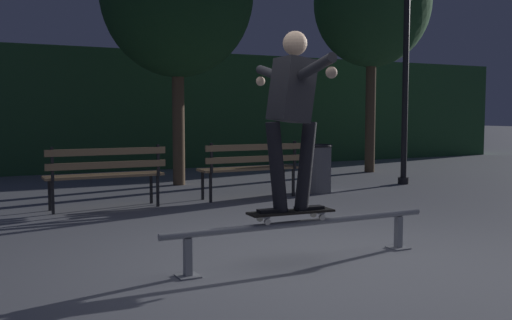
{
  "coord_description": "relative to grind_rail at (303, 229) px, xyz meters",
  "views": [
    {
      "loc": [
        -2.68,
        -4.31,
        1.32
      ],
      "look_at": [
        -0.06,
        0.84,
        0.85
      ],
      "focal_mm": 40.87,
      "sensor_mm": 36.0,
      "label": 1
    }
  ],
  "objects": [
    {
      "name": "park_bench_leftmost",
      "position": [
        -0.94,
        3.6,
        0.25
      ],
      "size": [
        1.6,
        0.42,
        0.88
      ],
      "color": "black",
      "rests_on": "ground"
    },
    {
      "name": "hedge_backdrop",
      "position": [
        -0.0,
        9.29,
        1.09
      ],
      "size": [
        24.0,
        1.2,
        2.75
      ],
      "primitive_type": "cube",
      "color": "#2D5B33",
      "rests_on": "ground"
    },
    {
      "name": "skateboard",
      "position": [
        -0.13,
        0.0,
        0.16
      ],
      "size": [
        0.79,
        0.25,
        0.09
      ],
      "color": "black",
      "rests_on": "grind_rail"
    },
    {
      "name": "skateboarder",
      "position": [
        -0.12,
        -0.0,
        1.09
      ],
      "size": [
        0.62,
        1.41,
        1.56
      ],
      "color": "black",
      "rests_on": "skateboard"
    },
    {
      "name": "lamp_post_right",
      "position": [
        4.62,
        3.97,
        2.19
      ],
      "size": [
        0.32,
        0.32,
        3.9
      ],
      "color": "black",
      "rests_on": "ground"
    },
    {
      "name": "ground_plane",
      "position": [
        -0.0,
        -0.04,
        -0.29
      ],
      "size": [
        90.0,
        90.0,
        0.0
      ],
      "primitive_type": "plane",
      "color": "slate"
    },
    {
      "name": "tree_far_right",
      "position": [
        5.44,
        6.02,
        3.41
      ],
      "size": [
        2.54,
        2.54,
        5.12
      ],
      "color": "brown",
      "rests_on": "ground"
    },
    {
      "name": "trash_can",
      "position": [
        2.54,
        3.71,
        0.12
      ],
      "size": [
        0.52,
        0.52,
        0.8
      ],
      "color": "slate",
      "rests_on": "ground"
    },
    {
      "name": "grind_rail",
      "position": [
        0.0,
        0.0,
        0.0
      ],
      "size": [
        2.65,
        0.18,
        0.37
      ],
      "color": "gray",
      "rests_on": "ground"
    },
    {
      "name": "park_bench_left_center",
      "position": [
        1.28,
        3.6,
        0.25
      ],
      "size": [
        1.6,
        0.42,
        0.88
      ],
      "color": "black",
      "rests_on": "ground"
    }
  ]
}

